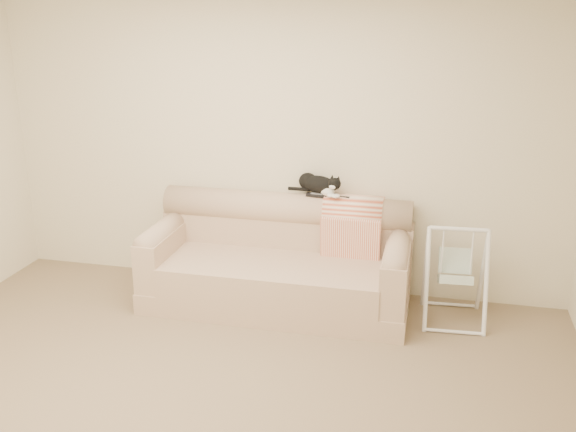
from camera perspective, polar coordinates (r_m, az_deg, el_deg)
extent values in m
plane|color=#79624B|center=(4.29, -7.54, -16.57)|extent=(5.00, 5.00, 0.00)
cube|color=beige|center=(5.55, -0.87, 6.46)|extent=(5.00, 0.04, 2.60)
cube|color=tan|center=(5.48, -1.03, -7.07)|extent=(2.20, 0.90, 0.18)
cube|color=tan|center=(5.30, -1.33, -5.52)|extent=(1.80, 0.68, 0.24)
cube|color=tan|center=(5.65, -0.20, -2.51)|extent=(2.20, 0.22, 0.50)
cylinder|color=tan|center=(5.54, -0.21, 0.65)|extent=(2.16, 0.28, 0.28)
cube|color=tan|center=(5.67, -10.81, -3.23)|extent=(0.20, 0.88, 0.42)
cylinder|color=tan|center=(5.59, -10.94, -1.23)|extent=(0.18, 0.84, 0.18)
cube|color=tan|center=(5.22, 9.59, -5.06)|extent=(0.20, 0.88, 0.42)
cylinder|color=tan|center=(5.14, 9.71, -2.92)|extent=(0.18, 0.84, 0.18)
cube|color=black|center=(5.42, 2.58, 1.87)|extent=(0.18, 0.07, 0.02)
cube|color=gray|center=(5.41, 2.58, 2.01)|extent=(0.10, 0.05, 0.01)
cube|color=black|center=(5.39, 4.65, 1.73)|extent=(0.18, 0.08, 0.02)
ellipsoid|color=black|center=(5.43, 2.80, 2.82)|extent=(0.38, 0.27, 0.15)
ellipsoid|color=black|center=(5.50, 1.78, 3.12)|extent=(0.20, 0.19, 0.15)
ellipsoid|color=white|center=(5.37, 3.51, 2.30)|extent=(0.16, 0.13, 0.10)
ellipsoid|color=black|center=(5.31, 4.15, 2.87)|extent=(0.14, 0.14, 0.10)
ellipsoid|color=white|center=(5.28, 3.97, 2.60)|extent=(0.07, 0.06, 0.04)
sphere|color=#BF7272|center=(5.26, 3.86, 2.55)|extent=(0.01, 0.01, 0.01)
cone|color=black|center=(5.32, 3.95, 3.45)|extent=(0.05, 0.05, 0.05)
cone|color=black|center=(5.29, 4.50, 3.36)|extent=(0.06, 0.06, 0.05)
sphere|color=#AA9327|center=(5.29, 3.77, 2.88)|extent=(0.02, 0.02, 0.02)
sphere|color=#AA9327|center=(5.27, 4.12, 2.82)|extent=(0.02, 0.02, 0.02)
ellipsoid|color=white|center=(5.32, 3.83, 1.88)|extent=(0.09, 0.10, 0.03)
ellipsoid|color=white|center=(5.30, 4.27, 1.79)|extent=(0.09, 0.10, 0.03)
cylinder|color=black|center=(5.49, 0.98, 2.41)|extent=(0.19, 0.03, 0.03)
cylinder|color=#CE5739|center=(5.44, 5.86, 0.21)|extent=(0.49, 0.33, 0.33)
cube|color=#CE5739|center=(5.35, 5.55, -2.38)|extent=(0.49, 0.09, 0.42)
cylinder|color=white|center=(5.16, 12.24, -5.55)|extent=(0.05, 0.28, 0.79)
cylinder|color=white|center=(5.38, 12.14, -4.51)|extent=(0.05, 0.28, 0.79)
cylinder|color=white|center=(5.20, 17.21, -5.75)|extent=(0.05, 0.28, 0.79)
cylinder|color=white|center=(5.43, 16.91, -4.72)|extent=(0.05, 0.28, 0.79)
cylinder|color=white|center=(5.15, 14.98, -1.14)|extent=(0.45, 0.06, 0.03)
cylinder|color=white|center=(5.23, 14.51, -9.93)|extent=(0.45, 0.06, 0.03)
cylinder|color=white|center=(5.66, 14.14, -7.62)|extent=(0.45, 0.06, 0.03)
cube|color=white|center=(5.27, 14.63, -5.50)|extent=(0.27, 0.25, 0.15)
cube|color=white|center=(5.32, 14.65, -3.86)|extent=(0.27, 0.13, 0.21)
cylinder|color=white|center=(5.20, 13.58, -3.01)|extent=(0.01, 0.01, 0.37)
cylinder|color=white|center=(5.22, 16.04, -3.13)|extent=(0.01, 0.01, 0.37)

